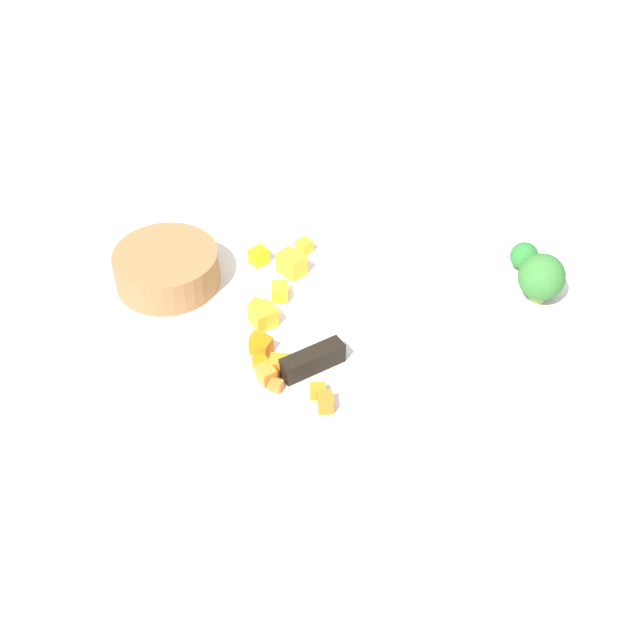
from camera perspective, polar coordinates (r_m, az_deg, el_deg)
The scene contains 20 objects.
ground_plane at distance 0.82m, azimuth -0.00°, elevation -1.13°, with size 4.00×4.00×0.00m, color #959D93.
cutting_board at distance 0.81m, azimuth -0.00°, elevation -0.83°, with size 0.55×0.35×0.01m, color white.
prep_bowl at distance 0.86m, azimuth -9.83°, elevation 3.30°, with size 0.10×0.10×0.04m, color #97693F.
chef_knife at distance 0.80m, azimuth 3.64°, elevation -0.87°, with size 0.25×0.21×0.02m.
carrot_dice_0 at distance 0.77m, azimuth -2.63°, elevation -2.87°, with size 0.01×0.02×0.01m, color orange.
carrot_dice_1 at distance 0.76m, azimuth -3.48°, elevation -3.49°, with size 0.01×0.02×0.01m, color orange.
carrot_dice_2 at distance 0.77m, azimuth -3.84°, elevation -2.80°, with size 0.01×0.01×0.01m, color orange.
carrot_dice_3 at distance 0.78m, azimuth -3.81°, elevation -1.70°, with size 0.02×0.02×0.02m, color orange.
carrot_dice_4 at distance 0.75m, azimuth -0.15°, elevation -4.61°, with size 0.01×0.01×0.01m, color orange.
carrot_dice_5 at distance 0.74m, azimuth 0.35°, elevation -5.32°, with size 0.01×0.02×0.01m, color orange.
carrot_dice_6 at distance 0.75m, azimuth -2.86°, elevation -4.24°, with size 0.01×0.01×0.01m, color orange.
carrot_dice_7 at distance 0.79m, azimuth -4.03°, elevation -1.20°, with size 0.01×0.01×0.01m, color orange.
pepper_dice_0 at distance 0.84m, azimuth -2.61°, elevation 1.82°, with size 0.02×0.01×0.01m, color yellow.
pepper_dice_1 at distance 0.86m, azimuth -1.85°, elevation 3.63°, with size 0.02×0.02×0.02m, color yellow.
pepper_dice_2 at distance 0.89m, azimuth -1.01°, elevation 4.77°, with size 0.01×0.01×0.01m, color yellow.
pepper_dice_3 at distance 0.81m, azimuth -3.72°, elevation 0.17°, with size 0.02×0.02×0.02m, color yellow.
pepper_dice_4 at distance 0.82m, azimuth -4.11°, elevation 0.84°, with size 0.01×0.01×0.01m, color yellow.
pepper_dice_5 at distance 0.88m, azimuth -3.97°, elevation 4.11°, with size 0.01×0.02×0.02m, color yellow.
broccoli_floret_0 at distance 0.85m, azimuth 14.06°, elevation 2.67°, with size 0.04×0.04×0.05m.
broccoli_floret_1 at distance 0.88m, azimuth 13.00°, elevation 3.99°, with size 0.03×0.03×0.03m.
Camera 1 is at (0.07, -0.59, 0.57)m, focal length 49.75 mm.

